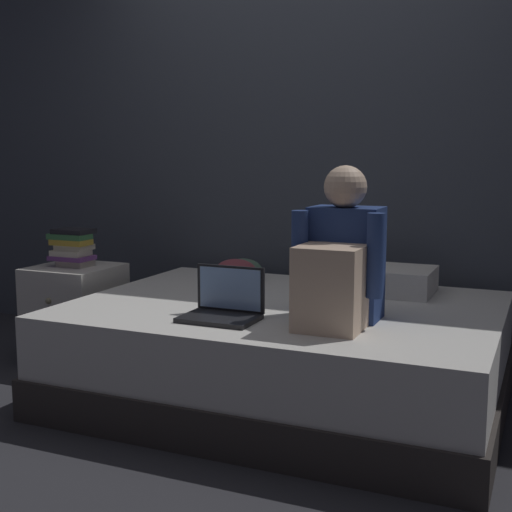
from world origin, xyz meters
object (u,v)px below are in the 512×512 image
Objects in this scene: nightstand at (76,314)px; book_stack at (72,247)px; pillow at (378,279)px; laptop at (224,306)px; clothes_pile at (237,271)px; person_sitting at (340,264)px; bed at (285,352)px.

nightstand is 0.38m from book_stack.
book_stack reaches higher than nightstand.
pillow is (1.63, 0.37, 0.26)m from nightstand.
laptop reaches higher than pillow.
laptop is 1.37× the size of book_stack.
book_stack is 0.87× the size of clothes_pile.
pillow is (0.47, 0.84, 0.01)m from laptop.
clothes_pile is (-0.79, 0.69, -0.19)m from person_sitting.
pillow is 2.08× the size of clothes_pile.
bed is at bearing -126.55° from pillow.
nightstand reaches higher than bed.
person_sitting is at bearing -37.63° from bed.
nightstand is 0.85× the size of person_sitting.
laptop is at bearing -164.56° from person_sitting.
nightstand is 0.99× the size of pillow.
nightstand is at bearing 168.17° from person_sitting.
person_sitting is 2.05× the size of laptop.
person_sitting is 1.68m from book_stack.
person_sitting is (1.64, -0.34, 0.44)m from nightstand.
nightstand is 1.73m from person_sitting.
nightstand is 2.06× the size of clothes_pile.
pillow is (0.33, 0.45, 0.30)m from bed.
person_sitting is (0.34, -0.26, 0.49)m from bed.
pillow is at bearing 53.45° from bed.
book_stack is (-0.00, -0.00, 0.38)m from nightstand.
pillow is at bearing 90.48° from person_sitting.
person_sitting reaches higher than nightstand.
laptop is (1.17, -0.47, 0.25)m from nightstand.
person_sitting is 0.53m from laptop.
person_sitting is at bearing -89.52° from pillow.
nightstand is at bearing -157.85° from clothes_pile.
book_stack reaches higher than bed.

